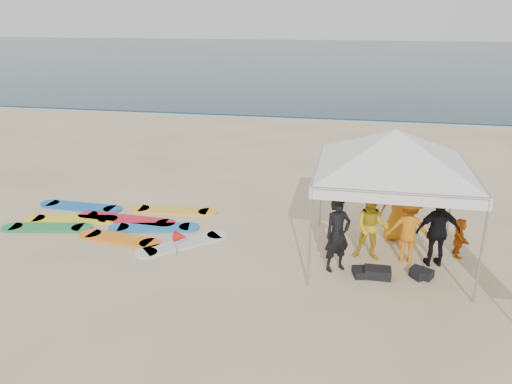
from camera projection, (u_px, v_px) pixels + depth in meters
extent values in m
plane|color=beige|center=(198.00, 284.00, 10.53)|extent=(120.00, 120.00, 0.00)
cube|color=#0C2633|center=(334.00, 56.00, 65.93)|extent=(160.00, 84.00, 0.08)
cube|color=silver|center=(298.00, 118.00, 27.34)|extent=(160.00, 1.20, 0.01)
imported|color=black|center=(338.00, 235.00, 10.86)|extent=(0.74, 0.68, 1.69)
imported|color=gold|center=(371.00, 227.00, 11.36)|extent=(0.81, 0.65, 1.58)
imported|color=orange|center=(409.00, 228.00, 11.28)|extent=(1.06, 0.65, 1.60)
imported|color=black|center=(438.00, 231.00, 11.05)|extent=(1.04, 0.60, 1.66)
imported|color=orange|center=(399.00, 205.00, 12.34)|extent=(0.98, 0.74, 1.82)
imported|color=orange|center=(459.00, 237.00, 11.61)|extent=(0.28, 0.87, 0.94)
cylinder|color=#A5A5A8|center=(321.00, 187.00, 13.12)|extent=(0.05, 0.05, 2.18)
cylinder|color=#A5A5A8|center=(452.00, 195.00, 12.52)|extent=(0.05, 0.05, 2.18)
cylinder|color=#A5A5A8|center=(310.00, 238.00, 10.10)|extent=(0.05, 0.05, 2.18)
cylinder|color=#A5A5A8|center=(481.00, 252.00, 9.50)|extent=(0.05, 0.05, 2.18)
cube|color=white|center=(398.00, 199.00, 9.47)|extent=(3.37, 0.02, 0.24)
cube|color=white|center=(389.00, 154.00, 12.49)|extent=(3.37, 0.02, 0.24)
cube|color=white|center=(318.00, 169.00, 11.28)|extent=(0.02, 3.37, 0.24)
cube|color=white|center=(471.00, 178.00, 10.68)|extent=(0.02, 3.37, 0.24)
pyramid|color=white|center=(397.00, 129.00, 10.65)|extent=(4.63, 4.63, 0.87)
cylinder|color=#A5A5A8|center=(176.00, 244.00, 11.67)|extent=(0.02, 0.02, 0.60)
cone|color=red|center=(180.00, 237.00, 11.58)|extent=(0.28, 0.28, 0.28)
cube|color=black|center=(378.00, 273.00, 10.76)|extent=(0.56, 0.36, 0.22)
cube|color=black|center=(422.00, 273.00, 10.79)|extent=(0.55, 0.49, 0.18)
cube|color=black|center=(365.00, 272.00, 10.84)|extent=(0.58, 0.50, 0.16)
cube|color=black|center=(421.00, 274.00, 10.73)|extent=(0.44, 0.42, 0.20)
cube|color=#258B48|center=(47.00, 228.00, 13.20)|extent=(1.94, 0.86, 0.07)
cube|color=red|center=(126.00, 220.00, 13.73)|extent=(2.39, 0.68, 0.07)
cube|color=blue|center=(81.00, 207.00, 14.65)|extent=(2.07, 0.61, 0.07)
cube|color=#2176B4|center=(154.00, 228.00, 13.20)|extent=(1.93, 0.93, 0.07)
cube|color=yellow|center=(71.00, 219.00, 13.74)|extent=(2.09, 0.89, 0.07)
cube|color=orange|center=(120.00, 239.00, 12.55)|extent=(1.79, 0.76, 0.07)
cube|color=yellow|center=(174.00, 211.00, 14.34)|extent=(2.03, 0.67, 0.07)
cube|color=silver|center=(183.00, 244.00, 12.27)|extent=(1.76, 1.70, 0.07)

